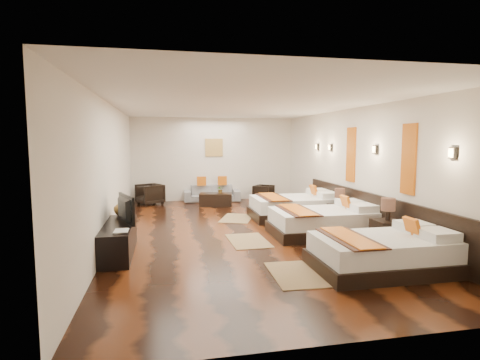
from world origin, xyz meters
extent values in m
cube|color=black|center=(0.00, 0.00, 0.00)|extent=(5.50, 9.50, 0.01)
cube|color=white|center=(0.00, 0.00, 2.80)|extent=(5.50, 9.50, 0.01)
cube|color=silver|center=(0.00, 4.75, 1.40)|extent=(5.50, 0.01, 2.80)
cube|color=silver|center=(-2.75, 0.00, 1.40)|extent=(0.01, 9.50, 2.80)
cube|color=silver|center=(2.75, 0.00, 1.40)|extent=(0.01, 9.50, 2.80)
cube|color=black|center=(2.71, -0.80, 0.45)|extent=(0.08, 6.60, 0.90)
cube|color=black|center=(1.67, -2.85, 0.11)|extent=(2.16, 1.34, 0.23)
cube|color=white|center=(1.67, -2.85, 0.38)|extent=(2.06, 1.23, 0.31)
cube|color=#D6620F|center=(2.18, -2.85, 0.66)|extent=(0.16, 0.33, 0.33)
cube|color=#38190F|center=(1.10, -2.85, 0.54)|extent=(0.57, 1.36, 0.02)
cube|color=#D6620F|center=(1.10, -2.85, 0.56)|extent=(0.39, 1.36, 0.02)
cube|color=black|center=(1.67, -0.56, 0.12)|extent=(2.22, 1.38, 0.23)
cube|color=white|center=(1.67, -0.56, 0.39)|extent=(2.12, 1.27, 0.32)
cube|color=#D6620F|center=(2.20, -0.56, 0.68)|extent=(0.17, 0.34, 0.34)
cube|color=#38190F|center=(1.09, -0.56, 0.56)|extent=(0.58, 1.40, 0.02)
cube|color=#D6620F|center=(1.09, -0.56, 0.58)|extent=(0.40, 1.40, 0.02)
cube|color=black|center=(1.67, 1.26, 0.12)|extent=(2.27, 1.41, 0.24)
cube|color=white|center=(1.67, 1.26, 0.40)|extent=(2.16, 1.30, 0.32)
cube|color=#D6620F|center=(2.21, 1.26, 0.69)|extent=(0.17, 0.35, 0.35)
cube|color=#38190F|center=(1.08, 1.26, 0.57)|extent=(0.59, 1.43, 0.02)
cube|color=#D6620F|center=(1.08, 1.26, 0.59)|extent=(0.41, 1.43, 0.02)
cube|color=black|center=(2.44, -1.76, 0.27)|extent=(0.49, 0.49, 0.54)
cylinder|color=black|center=(2.44, -1.76, 0.65)|extent=(0.09, 0.09, 0.22)
cylinder|color=#3F2619|center=(2.44, -1.76, 0.85)|extent=(0.26, 0.26, 0.24)
cube|color=black|center=(2.44, 0.25, 0.25)|extent=(0.45, 0.45, 0.50)
cylinder|color=black|center=(2.44, 0.25, 0.60)|extent=(0.08, 0.08, 0.20)
cylinder|color=#3F2619|center=(2.44, 0.25, 0.79)|extent=(0.24, 0.24, 0.22)
cube|color=olive|center=(0.27, -2.77, 0.01)|extent=(0.80, 1.23, 0.01)
cube|color=olive|center=(-0.02, -0.74, 0.01)|extent=(0.78, 1.22, 0.01)
cube|color=olive|center=(0.17, 1.51, 0.01)|extent=(1.13, 1.39, 0.01)
cube|color=black|center=(-2.50, -1.16, 0.28)|extent=(0.50, 1.80, 0.55)
imported|color=black|center=(-2.45, -1.03, 0.80)|extent=(0.42, 0.86, 0.51)
imported|color=black|center=(-2.50, -1.76, 0.56)|extent=(0.23, 0.31, 0.03)
imported|color=brown|center=(-2.50, -0.35, 0.73)|extent=(0.35, 0.35, 0.36)
imported|color=gray|center=(-0.11, 4.45, 0.27)|extent=(1.90, 0.85, 0.54)
imported|color=black|center=(-2.14, 4.17, 0.33)|extent=(0.98, 0.97, 0.67)
imported|color=black|center=(1.61, 4.16, 0.27)|extent=(0.84, 0.83, 0.55)
cube|color=black|center=(-0.11, 3.51, 0.20)|extent=(1.08, 0.68, 0.40)
imported|color=#26541C|center=(0.03, 3.47, 0.52)|extent=(0.25, 0.23, 0.25)
cube|color=#D86014|center=(2.73, -1.90, 1.70)|extent=(0.04, 0.40, 1.30)
cube|color=#D86014|center=(2.73, 0.30, 1.70)|extent=(0.04, 0.40, 1.30)
cube|color=black|center=(2.71, -3.00, 1.85)|extent=(0.06, 0.12, 0.18)
cube|color=#FFD18C|center=(2.68, -3.00, 1.85)|extent=(0.02, 0.10, 0.14)
cube|color=black|center=(2.71, -0.80, 1.85)|extent=(0.06, 0.12, 0.18)
cube|color=#FFD18C|center=(2.68, -0.80, 1.85)|extent=(0.02, 0.10, 0.14)
cube|color=black|center=(2.71, 1.40, 1.85)|extent=(0.06, 0.12, 0.18)
cube|color=#FFD18C|center=(2.68, 1.40, 1.85)|extent=(0.02, 0.10, 0.14)
cube|color=black|center=(2.71, 2.30, 1.85)|extent=(0.06, 0.12, 0.18)
cube|color=#FFD18C|center=(2.68, 2.30, 1.85)|extent=(0.02, 0.10, 0.14)
cube|color=#AD873F|center=(0.00, 4.73, 1.80)|extent=(0.60, 0.04, 0.60)
camera|label=1|loc=(-1.68, -8.11, 2.05)|focal=28.40mm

